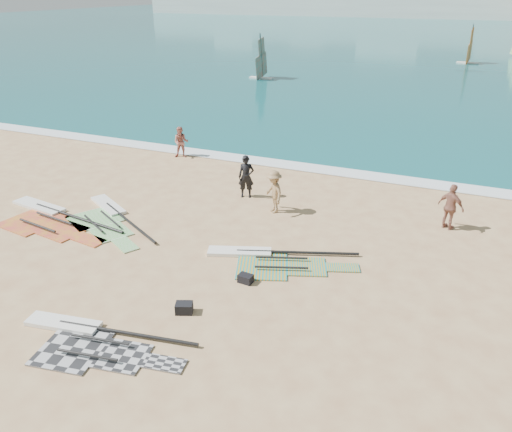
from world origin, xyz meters
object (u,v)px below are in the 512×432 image
at_px(rig_grey, 87,339).
at_px(person_wetsuit, 246,177).
at_px(beachgoer_back, 451,207).
at_px(rig_red, 48,217).
at_px(gear_bag_near, 184,308).
at_px(rig_orange, 269,259).
at_px(beachgoer_mid, 274,192).
at_px(rig_green, 108,217).
at_px(beachgoer_left, 181,142).
at_px(gear_bag_far, 246,279).

relative_size(rig_grey, person_wetsuit, 2.66).
height_order(rig_grey, beachgoer_back, beachgoer_back).
relative_size(rig_red, gear_bag_near, 12.82).
distance_m(rig_orange, beachgoer_mid, 4.06).
relative_size(rig_green, beachgoer_left, 2.98).
distance_m(person_wetsuit, beachgoer_mid, 1.95).
bearing_deg(gear_bag_near, person_wetsuit, 102.36).
bearing_deg(gear_bag_near, rig_orange, 73.18).
relative_size(rig_green, beachgoer_mid, 2.78).
distance_m(rig_grey, rig_orange, 6.31).
bearing_deg(rig_green, beachgoer_back, 48.70).
distance_m(person_wetsuit, beachgoer_back, 8.25).
height_order(gear_bag_far, beachgoer_back, beachgoer_back).
relative_size(rig_green, rig_red, 0.81).
bearing_deg(beachgoer_left, gear_bag_near, -78.83).
bearing_deg(beachgoer_left, rig_orange, -65.21).
relative_size(rig_grey, gear_bag_far, 11.28).
height_order(rig_grey, rig_green, rig_green).
relative_size(rig_red, gear_bag_far, 13.87).
relative_size(rig_grey, rig_green, 1.01).
relative_size(rig_orange, beachgoer_mid, 2.96).
relative_size(gear_bag_far, person_wetsuit, 0.24).
height_order(rig_grey, beachgoer_left, beachgoer_left).
xyz_separation_m(rig_green, rig_orange, (7.07, -0.63, -0.00)).
distance_m(rig_grey, beachgoer_left, 15.25).
xyz_separation_m(rig_grey, gear_bag_near, (1.69, 2.04, 0.10)).
height_order(rig_orange, beachgoer_mid, beachgoer_mid).
relative_size(rig_grey, gear_bag_near, 10.43).
xyz_separation_m(beachgoer_left, beachgoer_mid, (7.08, -4.74, 0.06)).
height_order(rig_green, person_wetsuit, person_wetsuit).
bearing_deg(gear_bag_near, gear_bag_far, 65.99).
height_order(beachgoer_left, beachgoer_back, beachgoer_back).
xyz_separation_m(rig_grey, rig_red, (-6.44, 5.36, 0.00)).
relative_size(gear_bag_near, beachgoer_mid, 0.27).
distance_m(gear_bag_near, beachgoer_back, 10.69).
bearing_deg(beachgoer_left, rig_red, -115.31).
bearing_deg(rig_red, rig_green, 32.09).
distance_m(rig_red, beachgoer_left, 8.88).
height_order(rig_orange, person_wetsuit, person_wetsuit).
bearing_deg(rig_grey, person_wetsuit, 81.72).
xyz_separation_m(rig_grey, rig_green, (-4.29, 6.30, 0.00)).
relative_size(rig_orange, gear_bag_far, 11.91).
xyz_separation_m(rig_green, rig_red, (-2.15, -0.93, 0.00)).
xyz_separation_m(rig_orange, rig_red, (-9.22, -0.30, 0.00)).
relative_size(person_wetsuit, beachgoer_back, 1.05).
relative_size(gear_bag_near, gear_bag_far, 1.08).
distance_m(gear_bag_far, beachgoer_mid, 5.45).
height_order(rig_grey, rig_orange, rig_orange).
bearing_deg(gear_bag_far, beachgoer_back, 49.58).
xyz_separation_m(gear_bag_near, gear_bag_far, (0.94, 2.11, -0.02)).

